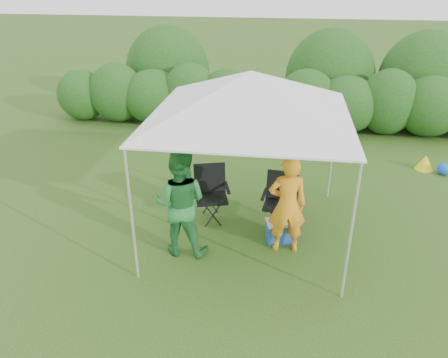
# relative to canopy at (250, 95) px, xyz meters

# --- Properties ---
(ground) EXTENTS (70.00, 70.00, 0.00)m
(ground) POSITION_rel_canopy_xyz_m (0.00, -0.50, -2.46)
(ground) COLOR #375B1C
(hedge) EXTENTS (12.45, 1.53, 1.80)m
(hedge) POSITION_rel_canopy_xyz_m (0.00, 5.50, -1.64)
(hedge) COLOR #24541A
(hedge) RESTS_ON ground
(canopy) EXTENTS (3.10, 3.10, 2.83)m
(canopy) POSITION_rel_canopy_xyz_m (0.00, 0.00, 0.00)
(canopy) COLOR silver
(canopy) RESTS_ON ground
(chair_right) EXTENTS (0.65, 0.60, 0.98)m
(chair_right) POSITION_rel_canopy_xyz_m (0.56, 0.33, -1.91)
(chair_right) COLOR black
(chair_right) RESTS_ON ground
(chair_left) EXTENTS (0.74, 0.70, 1.01)m
(chair_left) POSITION_rel_canopy_xyz_m (-0.71, 0.40, -1.89)
(chair_left) COLOR black
(chair_left) RESTS_ON ground
(man) EXTENTS (0.66, 0.48, 1.67)m
(man) POSITION_rel_canopy_xyz_m (0.67, -0.45, -1.63)
(man) COLOR orange
(man) RESTS_ON ground
(woman) EXTENTS (0.88, 0.69, 1.79)m
(woman) POSITION_rel_canopy_xyz_m (-1.00, -0.73, -1.57)
(woman) COLOR #297D37
(woman) RESTS_ON ground
(cooler) EXTENTS (0.52, 0.44, 0.38)m
(cooler) POSITION_rel_canopy_xyz_m (0.57, -0.21, -2.27)
(cooler) COLOR #2350A2
(cooler) RESTS_ON ground
(bottle) EXTENTS (0.06, 0.06, 0.21)m
(bottle) POSITION_rel_canopy_xyz_m (0.63, -0.25, -1.98)
(bottle) COLOR #592D0C
(bottle) RESTS_ON cooler
(lawn_toy) EXTENTS (0.69, 0.57, 0.34)m
(lawn_toy) POSITION_rel_canopy_xyz_m (3.88, 3.12, -2.30)
(lawn_toy) COLOR yellow
(lawn_toy) RESTS_ON ground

